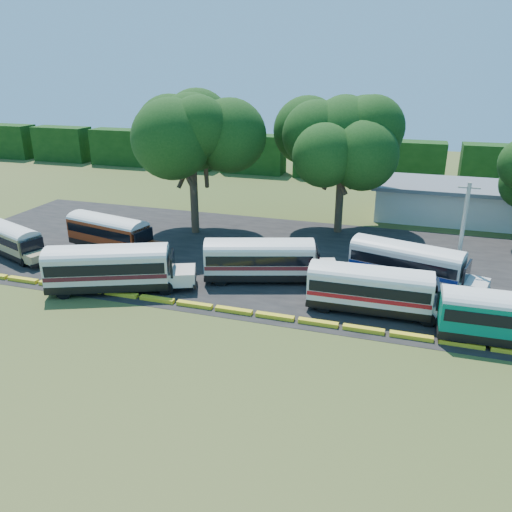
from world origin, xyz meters
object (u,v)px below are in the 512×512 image
(bus_red, at_px, (110,231))
(bus_cream_west, at_px, (111,266))
(bus_beige, at_px, (11,238))
(bus_white_red, at_px, (373,287))
(tree_west, at_px, (191,133))

(bus_red, xyz_separation_m, bus_cream_west, (5.18, -7.84, 0.17))
(bus_beige, distance_m, bus_white_red, 32.22)
(bus_white_red, distance_m, tree_west, 24.43)
(bus_beige, height_order, tree_west, tree_west)
(bus_beige, height_order, bus_white_red, bus_white_red)
(tree_west, bearing_deg, bus_beige, -139.45)
(bus_red, bearing_deg, bus_cream_west, -44.11)
(bus_cream_west, bearing_deg, tree_west, 66.78)
(bus_beige, height_order, bus_red, bus_red)
(bus_white_red, bearing_deg, tree_west, 145.15)
(bus_red, relative_size, bus_cream_west, 0.91)
(bus_red, distance_m, tree_west, 12.23)
(bus_beige, xyz_separation_m, bus_cream_west, (12.90, -3.90, 0.39))
(bus_beige, distance_m, bus_red, 8.67)
(bus_white_red, bearing_deg, bus_beige, 176.18)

